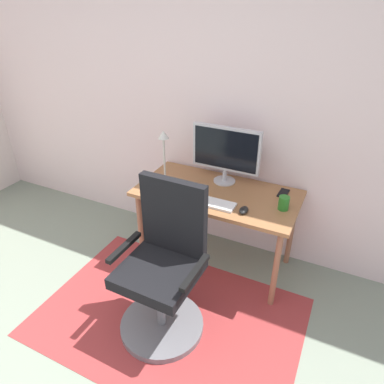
# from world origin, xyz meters

# --- Properties ---
(wall_back) EXTENTS (6.00, 0.10, 2.60)m
(wall_back) POSITION_xyz_m (0.00, 2.20, 1.30)
(wall_back) COLOR beige
(wall_back) RESTS_ON ground
(area_rug) EXTENTS (1.86, 1.26, 0.01)m
(area_rug) POSITION_xyz_m (0.20, 1.09, 0.00)
(area_rug) COLOR #973232
(area_rug) RESTS_ON ground
(desk) EXTENTS (1.27, 0.65, 0.71)m
(desk) POSITION_xyz_m (0.26, 1.81, 0.63)
(desk) COLOR #97633C
(desk) RESTS_ON ground
(monitor) EXTENTS (0.56, 0.18, 0.47)m
(monitor) POSITION_xyz_m (0.25, 1.99, 0.98)
(monitor) COLOR #B2B2B7
(monitor) RESTS_ON desk
(keyboard) EXTENTS (0.43, 0.13, 0.02)m
(keyboard) POSITION_xyz_m (0.26, 1.62, 0.72)
(keyboard) COLOR white
(keyboard) RESTS_ON desk
(computer_mouse) EXTENTS (0.06, 0.10, 0.03)m
(computer_mouse) POSITION_xyz_m (0.54, 1.61, 0.72)
(computer_mouse) COLOR black
(computer_mouse) RESTS_ON desk
(coffee_cup) EXTENTS (0.08, 0.08, 0.10)m
(coffee_cup) POSITION_xyz_m (0.79, 1.78, 0.76)
(coffee_cup) COLOR #266E22
(coffee_cup) RESTS_ON desk
(cell_phone) EXTENTS (0.07, 0.14, 0.01)m
(cell_phone) POSITION_xyz_m (0.74, 2.00, 0.71)
(cell_phone) COLOR black
(cell_phone) RESTS_ON desk
(desk_lamp) EXTENTS (0.11, 0.11, 0.45)m
(desk_lamp) POSITION_xyz_m (-0.17, 1.74, 0.99)
(desk_lamp) COLOR black
(desk_lamp) RESTS_ON desk
(office_chair) EXTENTS (0.58, 0.58, 1.09)m
(office_chair) POSITION_xyz_m (0.20, 1.05, 0.44)
(office_chair) COLOR slate
(office_chair) RESTS_ON ground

